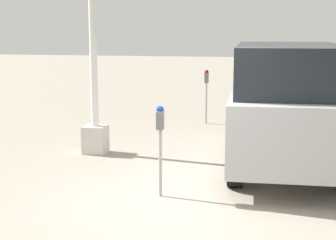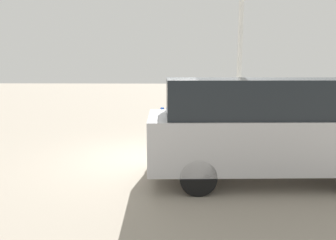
{
  "view_description": "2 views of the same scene",
  "coord_description": "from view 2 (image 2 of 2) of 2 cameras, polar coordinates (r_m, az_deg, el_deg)",
  "views": [
    {
      "loc": [
        -6.78,
        -1.29,
        2.43
      ],
      "look_at": [
        0.08,
        0.23,
        1.2
      ],
      "focal_mm": 55.0,
      "sensor_mm": 36.0,
      "label": 1
    },
    {
      "loc": [
        0.79,
        -8.34,
        2.42
      ],
      "look_at": [
        0.5,
        0.28,
        1.02
      ],
      "focal_mm": 35.0,
      "sensor_mm": 36.0,
      "label": 2
    }
  ],
  "objects": [
    {
      "name": "ground_plane",
      "position": [
        8.72,
        -3.35,
        -6.92
      ],
      "size": [
        80.0,
        80.0,
        0.0
      ],
      "primitive_type": "plane",
      "color": "gray"
    },
    {
      "name": "parking_meter_near",
      "position": [
        8.87,
        -1.01,
        -0.01
      ],
      "size": [
        0.22,
        0.14,
        1.35
      ],
      "rotation": [
        0.0,
        0.0,
        0.16
      ],
      "color": "#9E9EA3",
      "rests_on": "ground"
    },
    {
      "name": "lamp_post",
      "position": [
        10.82,
        12.25,
        6.88
      ],
      "size": [
        0.44,
        0.44,
        6.55
      ],
      "color": "beige",
      "rests_on": "ground"
    },
    {
      "name": "parked_van",
      "position": [
        7.27,
        16.63,
        -1.02
      ],
      "size": [
        5.16,
        2.23,
        2.18
      ],
      "rotation": [
        0.0,
        0.0,
        0.05
      ],
      "color": "#B2B2B7",
      "rests_on": "ground"
    }
  ]
}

